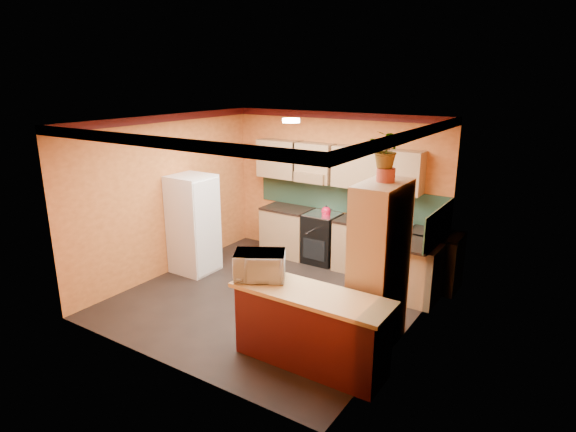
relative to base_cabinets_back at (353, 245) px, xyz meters
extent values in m
plane|color=black|center=(-0.53, -1.80, -0.44)|extent=(4.20, 4.20, 0.00)
cube|color=white|center=(-0.53, -1.80, 2.26)|extent=(4.20, 4.20, 0.04)
cube|color=orange|center=(-0.53, 0.30, 0.91)|extent=(4.20, 0.04, 2.70)
cube|color=orange|center=(-0.53, -3.90, 0.91)|extent=(4.20, 0.04, 2.70)
cube|color=orange|center=(-2.63, -1.80, 0.91)|extent=(0.04, 4.20, 2.70)
cube|color=orange|center=(1.57, -1.80, 0.91)|extent=(0.04, 4.20, 2.70)
cube|color=#203C2E|center=(-0.28, 0.29, 0.75)|extent=(3.70, 0.02, 0.53)
cube|color=#203C2E|center=(1.56, -0.40, 0.75)|extent=(0.02, 1.40, 0.53)
cube|color=tan|center=(-0.43, 0.13, 1.36)|extent=(3.10, 0.34, 0.70)
cylinder|color=white|center=(-0.53, -1.20, 2.22)|extent=(0.26, 0.26, 0.06)
cube|color=tan|center=(0.00, 0.00, 0.00)|extent=(3.65, 0.60, 0.88)
cube|color=black|center=(0.00, 0.00, 0.46)|extent=(3.65, 0.62, 0.04)
cube|color=black|center=(-0.63, 0.00, 0.02)|extent=(0.58, 0.58, 0.91)
cube|color=silver|center=(0.77, 0.00, 0.50)|extent=(0.48, 0.40, 0.03)
cube|color=tan|center=(1.27, -0.63, 0.00)|extent=(0.60, 0.80, 0.88)
cube|color=black|center=(1.27, -0.63, 0.46)|extent=(0.62, 0.80, 0.04)
cube|color=white|center=(-2.28, -1.57, 0.41)|extent=(0.68, 0.66, 1.70)
cube|color=tan|center=(1.32, -2.08, 0.61)|extent=(0.48, 0.90, 2.10)
cylinder|color=#983824|center=(1.32, -2.03, 1.74)|extent=(0.22, 0.22, 0.16)
imported|color=tan|center=(1.32, -2.03, 2.04)|extent=(0.47, 0.44, 0.44)
cube|color=#4E1412|center=(0.86, -2.96, 0.00)|extent=(1.80, 0.55, 0.88)
cube|color=tan|center=(0.86, -2.96, 0.47)|extent=(1.90, 0.65, 0.05)
imported|color=white|center=(0.14, -2.96, 0.66)|extent=(0.73, 0.66, 0.33)
camera|label=1|loc=(3.37, -7.30, 2.86)|focal=30.00mm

